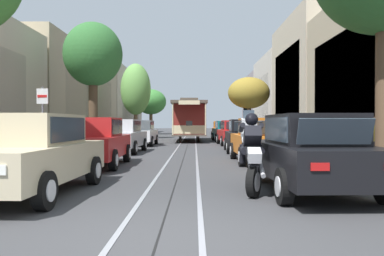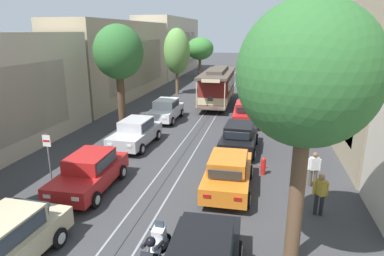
# 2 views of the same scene
# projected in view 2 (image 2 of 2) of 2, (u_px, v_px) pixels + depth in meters

# --- Properties ---
(ground_plane) EXTENTS (160.00, 160.00, 0.00)m
(ground_plane) POSITION_uv_depth(u_px,v_px,m) (214.00, 109.00, 29.02)
(ground_plane) COLOR #38383A
(trolley_track_rails) EXTENTS (1.14, 68.90, 0.01)m
(trolley_track_rails) POSITION_uv_depth(u_px,v_px,m) (220.00, 100.00, 32.86)
(trolley_track_rails) COLOR gray
(trolley_track_rails) RESTS_ON ground
(building_facade_left) EXTENTS (5.02, 60.60, 8.53)m
(building_facade_left) POSITION_uv_depth(u_px,v_px,m) (130.00, 57.00, 36.90)
(building_facade_left) COLOR #BCAD93
(building_facade_left) RESTS_ON ground
(building_facade_right) EXTENTS (5.99, 60.60, 10.26)m
(building_facade_right) POSITION_uv_depth(u_px,v_px,m) (347.00, 57.00, 27.40)
(building_facade_right) COLOR beige
(building_facade_right) RESTS_ON ground
(parked_car_beige_near_left) EXTENTS (2.10, 4.40, 1.58)m
(parked_car_beige_near_left) POSITION_uv_depth(u_px,v_px,m) (0.00, 245.00, 9.23)
(parked_car_beige_near_left) COLOR #C1B28E
(parked_car_beige_near_left) RESTS_ON ground
(parked_car_red_second_left) EXTENTS (2.08, 4.39, 1.58)m
(parked_car_red_second_left) POSITION_uv_depth(u_px,v_px,m) (90.00, 172.00, 14.03)
(parked_car_red_second_left) COLOR red
(parked_car_red_second_left) RESTS_ON ground
(parked_car_silver_mid_left) EXTENTS (2.09, 4.40, 1.58)m
(parked_car_silver_mid_left) POSITION_uv_depth(u_px,v_px,m) (136.00, 133.00, 19.53)
(parked_car_silver_mid_left) COLOR #B7B7BC
(parked_car_silver_mid_left) RESTS_ON ground
(parked_car_white_fourth_left) EXTENTS (2.03, 4.37, 1.58)m
(parked_car_white_fourth_left) POSITION_uv_depth(u_px,v_px,m) (166.00, 110.00, 25.15)
(parked_car_white_fourth_left) COLOR silver
(parked_car_white_fourth_left) RESTS_ON ground
(parked_car_orange_second_right) EXTENTS (2.03, 4.37, 1.58)m
(parked_car_orange_second_right) POSITION_uv_depth(u_px,v_px,m) (228.00, 173.00, 13.96)
(parked_car_orange_second_right) COLOR orange
(parked_car_orange_second_right) RESTS_ON ground
(parked_car_black_mid_right) EXTENTS (2.10, 4.40, 1.58)m
(parked_car_black_mid_right) POSITION_uv_depth(u_px,v_px,m) (239.00, 137.00, 18.71)
(parked_car_black_mid_right) COLOR black
(parked_car_black_mid_right) RESTS_ON ground
(parked_car_red_fourth_right) EXTENTS (2.10, 4.41, 1.58)m
(parked_car_red_fourth_right) POSITION_uv_depth(u_px,v_px,m) (246.00, 113.00, 24.35)
(parked_car_red_fourth_right) COLOR red
(parked_car_red_fourth_right) RESTS_ON ground
(parked_car_teal_fifth_right) EXTENTS (2.10, 4.40, 1.58)m
(parked_car_teal_fifth_right) POSITION_uv_depth(u_px,v_px,m) (249.00, 99.00, 29.29)
(parked_car_teal_fifth_right) COLOR #196B70
(parked_car_teal_fifth_right) RESTS_ON ground
(parked_car_orange_sixth_right) EXTENTS (2.13, 4.41, 1.58)m
(parked_car_orange_sixth_right) POSITION_uv_depth(u_px,v_px,m) (252.00, 88.00, 34.63)
(parked_car_orange_sixth_right) COLOR orange
(parked_car_orange_sixth_right) RESTS_ON ground
(street_tree_kerb_left_second) EXTENTS (3.24, 3.12, 6.98)m
(street_tree_kerb_left_second) POSITION_uv_depth(u_px,v_px,m) (119.00, 53.00, 21.51)
(street_tree_kerb_left_second) COLOR #4C3826
(street_tree_kerb_left_second) RESTS_ON ground
(street_tree_kerb_left_mid) EXTENTS (2.74, 2.89, 6.85)m
(street_tree_kerb_left_mid) POSITION_uv_depth(u_px,v_px,m) (177.00, 52.00, 34.75)
(street_tree_kerb_left_mid) COLOR brown
(street_tree_kerb_left_mid) RESTS_ON ground
(street_tree_kerb_left_fourth) EXTENTS (3.88, 4.26, 5.72)m
(street_tree_kerb_left_fourth) POSITION_uv_depth(u_px,v_px,m) (200.00, 49.00, 47.85)
(street_tree_kerb_left_fourth) COLOR brown
(street_tree_kerb_left_fourth) RESTS_ON ground
(street_tree_kerb_right_near) EXTENTS (3.60, 3.81, 7.34)m
(street_tree_kerb_right_near) POSITION_uv_depth(u_px,v_px,m) (308.00, 76.00, 8.30)
(street_tree_kerb_right_near) COLOR brown
(street_tree_kerb_right_near) RESTS_ON ground
(street_tree_kerb_right_second) EXTENTS (3.79, 3.10, 5.58)m
(street_tree_kerb_right_second) POSITION_uv_depth(u_px,v_px,m) (278.00, 57.00, 32.54)
(street_tree_kerb_right_second) COLOR brown
(street_tree_kerb_right_second) RESTS_ON ground
(cable_car_trolley) EXTENTS (2.70, 9.16, 3.28)m
(cable_car_trolley) POSITION_uv_depth(u_px,v_px,m) (218.00, 86.00, 30.60)
(cable_car_trolley) COLOR maroon
(cable_car_trolley) RESTS_ON ground
(pedestrian_on_left_pavement) EXTENTS (0.55, 0.42, 1.62)m
(pedestrian_on_left_pavement) POSITION_uv_depth(u_px,v_px,m) (320.00, 192.00, 12.04)
(pedestrian_on_left_pavement) COLOR black
(pedestrian_on_left_pavement) RESTS_ON ground
(pedestrian_on_right_pavement) EXTENTS (0.55, 0.32, 1.58)m
(pedestrian_on_right_pavement) POSITION_uv_depth(u_px,v_px,m) (314.00, 167.00, 14.28)
(pedestrian_on_right_pavement) COLOR #4C4233
(pedestrian_on_right_pavement) RESTS_ON ground
(pedestrian_crossing_far) EXTENTS (0.55, 0.42, 1.70)m
(pedestrian_crossing_far) POSITION_uv_depth(u_px,v_px,m) (294.00, 87.00, 34.41)
(pedestrian_crossing_far) COLOR #282D38
(pedestrian_crossing_far) RESTS_ON ground
(fire_hydrant) EXTENTS (0.40, 0.22, 0.84)m
(fire_hydrant) POSITION_uv_depth(u_px,v_px,m) (263.00, 166.00, 15.63)
(fire_hydrant) COLOR red
(fire_hydrant) RESTS_ON ground
(street_sign_post) EXTENTS (0.36, 0.07, 2.55)m
(street_sign_post) POSITION_uv_depth(u_px,v_px,m) (49.00, 156.00, 13.64)
(street_sign_post) COLOR slate
(street_sign_post) RESTS_ON ground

